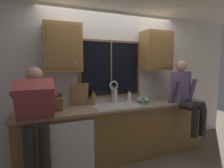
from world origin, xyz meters
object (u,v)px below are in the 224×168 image
at_px(person_sitting_on_counter, 185,93).
at_px(bottle_amber_small, 93,99).
at_px(soap_dispenser, 143,101).
at_px(bottle_tall_clear, 129,97).
at_px(bottle_green_glass, 115,96).
at_px(cutting_board, 80,94).
at_px(mixing_bowl, 143,99).
at_px(knife_block, 58,104).
at_px(person_standing, 36,116).

bearing_deg(person_sitting_on_counter, bottle_amber_small, 164.09).
distance_m(soap_dispenser, bottle_tall_clear, 0.39).
relative_size(soap_dispenser, bottle_green_glass, 0.60).
height_order(cutting_board, mixing_bowl, cutting_board).
xyz_separation_m(cutting_board, mixing_bowl, (1.13, -0.17, -0.14)).
bearing_deg(bottle_green_glass, cutting_board, 178.50).
bearing_deg(bottle_amber_small, soap_dispenser, -22.60).
bearing_deg(person_sitting_on_counter, soap_dispenser, 171.20).
relative_size(knife_block, bottle_tall_clear, 1.60).
bearing_deg(knife_block, mixing_bowl, 1.22).
relative_size(person_standing, person_sitting_on_counter, 1.26).
xyz_separation_m(person_sitting_on_counter, knife_block, (-2.16, 0.28, -0.08)).
xyz_separation_m(soap_dispenser, bottle_amber_small, (-0.78, 0.33, 0.03)).
relative_size(person_standing, soap_dispenser, 8.57).
relative_size(bottle_green_glass, bottle_amber_small, 1.24).
bearing_deg(bottle_amber_small, mixing_bowl, -8.39).
xyz_separation_m(person_sitting_on_counter, bottle_green_glass, (-1.15, 0.46, -0.06)).
relative_size(knife_block, mixing_bowl, 1.44).
distance_m(mixing_bowl, bottle_amber_small, 0.92).
relative_size(person_sitting_on_counter, bottle_green_glass, 4.07).
bearing_deg(bottle_green_glass, knife_block, -169.75).
height_order(bottle_green_glass, bottle_amber_small, bottle_green_glass).
relative_size(cutting_board, bottle_green_glass, 1.26).
bearing_deg(bottle_tall_clear, soap_dispenser, -80.65).
bearing_deg(bottle_tall_clear, knife_block, -170.38).
xyz_separation_m(soap_dispenser, bottle_tall_clear, (-0.06, 0.38, 0.01)).
bearing_deg(knife_block, cutting_board, 28.64).
relative_size(mixing_bowl, bottle_tall_clear, 1.11).
height_order(soap_dispenser, bottle_amber_small, bottle_amber_small).
height_order(person_sitting_on_counter, bottle_amber_small, person_sitting_on_counter).
bearing_deg(person_sitting_on_counter, person_standing, -178.69).
distance_m(cutting_board, mixing_bowl, 1.15).
relative_size(person_standing, mixing_bowl, 7.06).
relative_size(knife_block, bottle_amber_small, 1.28).
relative_size(person_standing, bottle_tall_clear, 7.86).
xyz_separation_m(person_standing, bottle_tall_clear, (1.61, 0.56, 0.03)).
bearing_deg(bottle_green_glass, mixing_bowl, -16.92).
xyz_separation_m(mixing_bowl, bottle_amber_small, (-0.91, 0.13, 0.05)).
bearing_deg(person_standing, mixing_bowl, 11.62).
relative_size(cutting_board, soap_dispenser, 2.10).
xyz_separation_m(soap_dispenser, bottle_green_glass, (-0.37, 0.34, 0.06)).
distance_m(person_standing, cutting_board, 0.87).
bearing_deg(person_standing, person_sitting_on_counter, 1.31).
bearing_deg(person_standing, soap_dispenser, 6.08).
height_order(person_standing, knife_block, person_standing).
height_order(person_standing, soap_dispenser, person_standing).
height_order(knife_block, bottle_green_glass, bottle_green_glass).
relative_size(person_sitting_on_counter, knife_block, 3.92).
height_order(person_sitting_on_counter, soap_dispenser, person_sitting_on_counter).
xyz_separation_m(bottle_green_glass, bottle_amber_small, (-0.41, -0.02, -0.02)).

